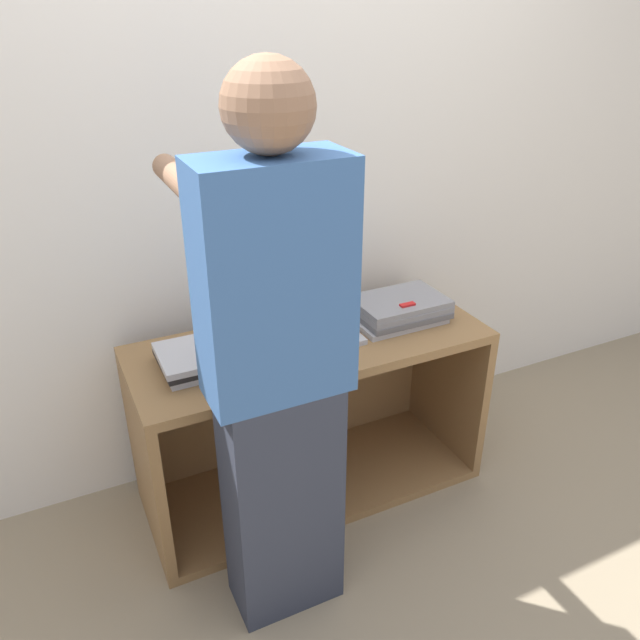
% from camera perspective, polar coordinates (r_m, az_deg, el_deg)
% --- Properties ---
extents(ground_plane, '(12.00, 12.00, 0.00)m').
position_cam_1_polar(ground_plane, '(2.52, 1.91, -18.36)').
color(ground_plane, gray).
extents(wall_back, '(8.00, 0.05, 2.40)m').
position_cam_1_polar(wall_back, '(2.41, -4.72, 12.78)').
color(wall_back, silver).
rests_on(wall_back, ground_plane).
extents(cart, '(1.32, 0.52, 0.69)m').
position_cam_1_polar(cart, '(2.52, -1.45, -8.03)').
color(cart, olive).
rests_on(cart, ground_plane).
extents(laptop_open, '(0.34, 0.33, 0.24)m').
position_cam_1_polar(laptop_open, '(2.31, -1.43, -0.19)').
color(laptop_open, '#B7B7BC').
rests_on(laptop_open, cart).
extents(laptop_stack_left, '(0.36, 0.25, 0.07)m').
position_cam_1_polar(laptop_stack_left, '(2.16, -9.92, -3.16)').
color(laptop_stack_left, '#B7B7BC').
rests_on(laptop_stack_left, cart).
extents(laptop_stack_right, '(0.36, 0.25, 0.09)m').
position_cam_1_polar(laptop_stack_right, '(2.43, 7.20, 0.99)').
color(laptop_stack_right, '#B7B7BC').
rests_on(laptop_stack_right, cart).
extents(person, '(0.40, 0.53, 1.70)m').
position_cam_1_polar(person, '(1.76, -3.95, -5.25)').
color(person, '#2D3342').
rests_on(person, ground_plane).
extents(inventory_tag, '(0.06, 0.02, 0.01)m').
position_cam_1_polar(inventory_tag, '(2.36, 8.00, 1.41)').
color(inventory_tag, red).
rests_on(inventory_tag, laptop_stack_right).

